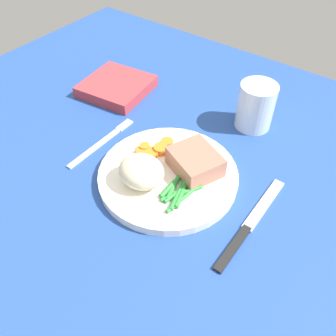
{
  "coord_description": "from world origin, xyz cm",
  "views": [
    {
      "loc": [
        24.55,
        -36.3,
        46.61
      ],
      "look_at": [
        -0.02,
        -3.27,
        4.6
      ],
      "focal_mm": 37.93,
      "sensor_mm": 36.0,
      "label": 1
    }
  ],
  "objects_px": {
    "dinner_plate": "(168,175)",
    "water_glass": "(255,109)",
    "napkin": "(117,86)",
    "meat_portion": "(197,160)",
    "fork": "(101,143)",
    "knife": "(250,224)"
  },
  "relations": [
    {
      "from": "knife",
      "to": "water_glass",
      "type": "xyz_separation_m",
      "value": [
        -0.11,
        0.22,
        0.04
      ]
    },
    {
      "from": "meat_portion",
      "to": "water_glass",
      "type": "relative_size",
      "value": 0.89
    },
    {
      "from": "fork",
      "to": "knife",
      "type": "height_order",
      "value": "knife"
    },
    {
      "from": "dinner_plate",
      "to": "water_glass",
      "type": "height_order",
      "value": "water_glass"
    },
    {
      "from": "meat_portion",
      "to": "napkin",
      "type": "height_order",
      "value": "meat_portion"
    },
    {
      "from": "napkin",
      "to": "knife",
      "type": "bearing_deg",
      "value": -20.08
    },
    {
      "from": "dinner_plate",
      "to": "knife",
      "type": "height_order",
      "value": "dinner_plate"
    },
    {
      "from": "dinner_plate",
      "to": "meat_portion",
      "type": "xyz_separation_m",
      "value": [
        0.03,
        0.04,
        0.03
      ]
    },
    {
      "from": "fork",
      "to": "napkin",
      "type": "relative_size",
      "value": 1.23
    },
    {
      "from": "water_glass",
      "to": "napkin",
      "type": "xyz_separation_m",
      "value": [
        -0.3,
        -0.07,
        -0.03
      ]
    },
    {
      "from": "fork",
      "to": "knife",
      "type": "xyz_separation_m",
      "value": [
        0.31,
        -0.0,
        -0.0
      ]
    },
    {
      "from": "knife",
      "to": "napkin",
      "type": "xyz_separation_m",
      "value": [
        -0.41,
        0.15,
        0.01
      ]
    },
    {
      "from": "fork",
      "to": "napkin",
      "type": "height_order",
      "value": "napkin"
    },
    {
      "from": "dinner_plate",
      "to": "napkin",
      "type": "distance_m",
      "value": 0.29
    },
    {
      "from": "dinner_plate",
      "to": "fork",
      "type": "xyz_separation_m",
      "value": [
        -0.15,
        -0.0,
        -0.01
      ]
    },
    {
      "from": "dinner_plate",
      "to": "meat_portion",
      "type": "distance_m",
      "value": 0.06
    },
    {
      "from": "knife",
      "to": "water_glass",
      "type": "bearing_deg",
      "value": 117.79
    },
    {
      "from": "fork",
      "to": "water_glass",
      "type": "distance_m",
      "value": 0.3
    },
    {
      "from": "fork",
      "to": "knife",
      "type": "distance_m",
      "value": 0.31
    },
    {
      "from": "dinner_plate",
      "to": "water_glass",
      "type": "bearing_deg",
      "value": 77.84
    },
    {
      "from": "meat_portion",
      "to": "water_glass",
      "type": "distance_m",
      "value": 0.18
    },
    {
      "from": "dinner_plate",
      "to": "napkin",
      "type": "height_order",
      "value": "napkin"
    }
  ]
}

